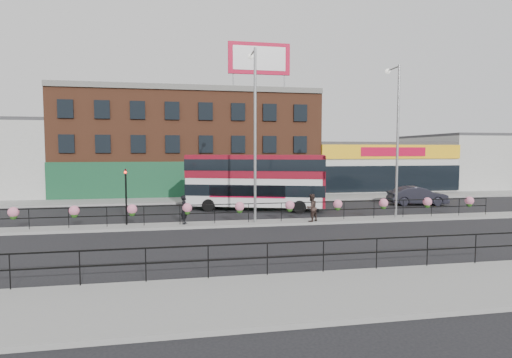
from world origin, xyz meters
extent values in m
plane|color=black|center=(0.00, 0.00, 0.00)|extent=(120.00, 120.00, 0.00)
cube|color=gray|center=(0.00, -12.00, 0.07)|extent=(60.00, 4.00, 0.15)
cube|color=gray|center=(0.00, 12.00, 0.07)|extent=(60.00, 4.00, 0.15)
cube|color=gray|center=(0.00, 0.00, 0.07)|extent=(60.00, 1.60, 0.15)
cube|color=gold|center=(0.00, -9.70, 0.01)|extent=(60.00, 0.10, 0.01)
cube|color=gold|center=(0.00, -9.88, 0.01)|extent=(60.00, 0.10, 0.01)
cube|color=brown|center=(-4.00, 20.00, 5.00)|extent=(25.00, 12.00, 10.00)
cube|color=#3F3F42|center=(-4.00, 20.00, 10.15)|extent=(25.00, 12.00, 0.30)
cube|color=#15472A|center=(-4.00, 13.92, 1.70)|extent=(25.00, 0.25, 3.40)
cube|color=silver|center=(16.00, 20.00, 2.50)|extent=(15.00, 12.00, 5.00)
cube|color=#3F3F42|center=(16.00, 20.00, 5.15)|extent=(15.00, 12.00, 0.30)
cube|color=yellow|center=(16.00, 13.92, 4.30)|extent=(15.00, 0.25, 1.40)
cube|color=#B80628|center=(16.00, 13.80, 4.30)|extent=(7.00, 0.10, 0.90)
cube|color=black|center=(16.00, 13.92, 1.60)|extent=(15.00, 0.25, 2.60)
cube|color=#B4B4AF|center=(30.75, 20.00, 3.00)|extent=(14.50, 12.00, 6.00)
cube|color=#3F3F42|center=(30.75, 20.00, 6.15)|extent=(14.50, 12.00, 0.30)
cube|color=#B80628|center=(2.50, 15.00, 13.20)|extent=(6.00, 0.25, 3.00)
cube|color=silver|center=(2.50, 14.86, 13.20)|extent=(5.10, 0.04, 2.25)
cylinder|color=gray|center=(0.00, 15.00, 11.00)|extent=(0.12, 0.12, 1.40)
cylinder|color=gray|center=(5.00, 15.00, 11.00)|extent=(0.12, 0.12, 1.40)
cube|color=black|center=(0.00, 0.00, 1.25)|extent=(30.00, 0.05, 0.05)
cube|color=black|center=(0.00, 0.00, 0.76)|extent=(30.00, 0.05, 0.05)
cylinder|color=black|center=(-13.00, 0.00, 0.70)|extent=(0.04, 0.04, 1.10)
cylinder|color=black|center=(-11.00, 0.00, 0.70)|extent=(0.04, 0.04, 1.10)
cylinder|color=black|center=(-9.00, 0.00, 0.70)|extent=(0.04, 0.04, 1.10)
cylinder|color=black|center=(-7.00, 0.00, 0.70)|extent=(0.04, 0.04, 1.10)
cylinder|color=black|center=(-5.00, 0.00, 0.70)|extent=(0.04, 0.04, 1.10)
cylinder|color=black|center=(-3.00, 0.00, 0.70)|extent=(0.04, 0.04, 1.10)
cylinder|color=black|center=(-1.00, 0.00, 0.70)|extent=(0.04, 0.04, 1.10)
cylinder|color=black|center=(1.00, 0.00, 0.70)|extent=(0.04, 0.04, 1.10)
cylinder|color=black|center=(3.00, 0.00, 0.70)|extent=(0.04, 0.04, 1.10)
cylinder|color=black|center=(5.00, 0.00, 0.70)|extent=(0.04, 0.04, 1.10)
cylinder|color=black|center=(7.00, 0.00, 0.70)|extent=(0.04, 0.04, 1.10)
cylinder|color=black|center=(9.00, 0.00, 0.70)|extent=(0.04, 0.04, 1.10)
cylinder|color=black|center=(11.00, 0.00, 0.70)|extent=(0.04, 0.04, 1.10)
cylinder|color=black|center=(13.00, 0.00, 0.70)|extent=(0.04, 0.04, 1.10)
cylinder|color=black|center=(15.00, 0.00, 0.70)|extent=(0.04, 0.04, 1.10)
sphere|color=pink|center=(-13.75, 0.00, 1.10)|extent=(0.56, 0.56, 0.56)
sphere|color=#224C15|center=(-13.75, 0.00, 0.87)|extent=(0.36, 0.36, 0.36)
sphere|color=pink|center=(-10.69, 0.00, 1.10)|extent=(0.56, 0.56, 0.56)
sphere|color=#224C15|center=(-10.69, 0.00, 0.87)|extent=(0.36, 0.36, 0.36)
sphere|color=pink|center=(-7.64, 0.00, 1.10)|extent=(0.56, 0.56, 0.56)
sphere|color=#224C15|center=(-7.64, 0.00, 0.87)|extent=(0.36, 0.36, 0.36)
sphere|color=pink|center=(-4.58, 0.00, 1.10)|extent=(0.56, 0.56, 0.56)
sphere|color=#224C15|center=(-4.58, 0.00, 0.87)|extent=(0.36, 0.36, 0.36)
sphere|color=pink|center=(-1.53, 0.00, 1.10)|extent=(0.56, 0.56, 0.56)
sphere|color=#224C15|center=(-1.53, 0.00, 0.87)|extent=(0.36, 0.36, 0.36)
sphere|color=pink|center=(1.53, 0.00, 1.10)|extent=(0.56, 0.56, 0.56)
sphere|color=#224C15|center=(1.53, 0.00, 0.87)|extent=(0.36, 0.36, 0.36)
sphere|color=pink|center=(4.58, 0.00, 1.10)|extent=(0.56, 0.56, 0.56)
sphere|color=#224C15|center=(4.58, 0.00, 0.87)|extent=(0.36, 0.36, 0.36)
sphere|color=pink|center=(7.64, 0.00, 1.10)|extent=(0.56, 0.56, 0.56)
sphere|color=#224C15|center=(7.64, 0.00, 0.87)|extent=(0.36, 0.36, 0.36)
sphere|color=pink|center=(10.69, 0.00, 1.10)|extent=(0.56, 0.56, 0.56)
sphere|color=#224C15|center=(10.69, 0.00, 0.87)|extent=(0.36, 0.36, 0.36)
sphere|color=pink|center=(13.75, 0.00, 1.10)|extent=(0.56, 0.56, 0.56)
sphere|color=#224C15|center=(13.75, 0.00, 0.87)|extent=(0.36, 0.36, 0.36)
cube|color=black|center=(-2.00, -10.10, 1.25)|extent=(20.00, 0.05, 0.05)
cube|color=black|center=(-2.00, -10.10, 0.76)|extent=(20.00, 0.05, 0.05)
cylinder|color=black|center=(-10.00, -10.10, 0.70)|extent=(0.04, 0.04, 1.10)
cylinder|color=black|center=(-8.00, -10.10, 0.70)|extent=(0.04, 0.04, 1.10)
cylinder|color=black|center=(-6.00, -10.10, 0.70)|extent=(0.04, 0.04, 1.10)
cylinder|color=black|center=(-4.00, -10.10, 0.70)|extent=(0.04, 0.04, 1.10)
cylinder|color=black|center=(-2.00, -10.10, 0.70)|extent=(0.04, 0.04, 1.10)
cylinder|color=black|center=(0.00, -10.10, 0.70)|extent=(0.04, 0.04, 1.10)
cylinder|color=black|center=(2.00, -10.10, 0.70)|extent=(0.04, 0.04, 1.10)
cylinder|color=black|center=(4.00, -10.10, 0.70)|extent=(0.04, 0.04, 1.10)
cylinder|color=black|center=(6.00, -10.10, 0.70)|extent=(0.04, 0.04, 1.10)
cube|color=silver|center=(0.45, 5.67, 2.19)|extent=(10.22, 5.31, 3.64)
cube|color=maroon|center=(0.45, 5.67, 3.23)|extent=(10.30, 5.38, 1.64)
cube|color=black|center=(0.45, 5.67, 1.55)|extent=(10.33, 5.41, 0.82)
cube|color=black|center=(0.45, 5.67, 3.37)|extent=(10.35, 5.43, 0.82)
cube|color=maroon|center=(0.45, 5.67, 4.03)|extent=(10.22, 5.31, 0.11)
cube|color=maroon|center=(5.16, 4.12, 2.19)|extent=(0.92, 2.28, 3.64)
cube|color=#B80628|center=(-0.34, 4.72, 1.50)|extent=(5.20, 1.75, 0.91)
cylinder|color=black|center=(-3.02, 5.62, 0.46)|extent=(0.95, 0.55, 0.91)
cylinder|color=black|center=(-2.30, 7.78, 0.46)|extent=(0.95, 0.55, 0.91)
cylinder|color=black|center=(3.21, 3.57, 0.46)|extent=(0.95, 0.55, 0.91)
cylinder|color=black|center=(3.92, 5.73, 0.46)|extent=(0.95, 0.55, 0.91)
imported|color=black|center=(13.86, 6.09, 0.75)|extent=(3.03, 5.07, 1.51)
imported|color=black|center=(-4.73, 0.11, 0.98)|extent=(0.81, 0.71, 1.66)
imported|color=#332521|center=(2.75, -0.44, 0.98)|extent=(1.35, 1.32, 1.66)
cylinder|color=gray|center=(-0.61, -0.04, 5.24)|extent=(0.16, 0.16, 10.18)
cylinder|color=gray|center=(-0.61, 0.73, 10.22)|extent=(0.10, 1.53, 0.10)
sphere|color=silver|center=(-0.61, 1.49, 10.17)|extent=(0.37, 0.37, 0.37)
cylinder|color=gray|center=(8.52, 0.04, 4.94)|extent=(0.15, 0.15, 9.58)
cylinder|color=gray|center=(8.52, 0.76, 9.63)|extent=(0.10, 1.44, 0.10)
sphere|color=silver|center=(8.52, 1.48, 9.58)|extent=(0.34, 0.34, 0.34)
cylinder|color=black|center=(-8.00, 0.40, 1.75)|extent=(0.10, 0.10, 3.20)
imported|color=black|center=(-8.00, 0.40, 3.35)|extent=(0.15, 0.18, 0.90)
sphere|color=#FF190C|center=(-8.00, 0.28, 3.17)|extent=(0.14, 0.14, 0.14)
camera|label=1|loc=(-4.77, -23.13, 4.36)|focal=28.00mm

